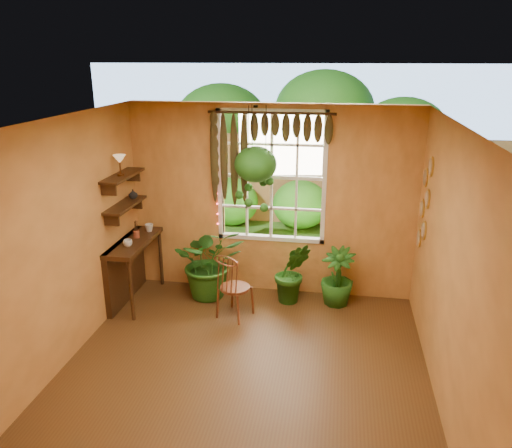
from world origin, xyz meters
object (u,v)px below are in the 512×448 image
(counter_ledge, at_px, (128,263))
(windsor_chair, at_px, (234,296))
(potted_plant_mid, at_px, (292,272))
(potted_plant_left, at_px, (210,261))
(hanging_basket, at_px, (256,168))

(counter_ledge, distance_m, windsor_chair, 1.59)
(windsor_chair, distance_m, potted_plant_mid, 0.91)
(potted_plant_left, height_order, potted_plant_mid, potted_plant_left)
(potted_plant_left, relative_size, potted_plant_mid, 1.20)
(counter_ledge, relative_size, windsor_chair, 1.14)
(windsor_chair, xyz_separation_m, potted_plant_mid, (0.71, 0.56, 0.14))
(counter_ledge, distance_m, potted_plant_left, 1.14)
(potted_plant_mid, height_order, hanging_basket, hanging_basket)
(hanging_basket, bearing_deg, potted_plant_left, -172.55)
(potted_plant_mid, bearing_deg, potted_plant_left, -179.36)
(windsor_chair, bearing_deg, hanging_basket, 97.20)
(counter_ledge, xyz_separation_m, potted_plant_left, (1.10, 0.30, -0.02))
(counter_ledge, height_order, potted_plant_left, potted_plant_left)
(counter_ledge, bearing_deg, potted_plant_mid, 7.77)
(windsor_chair, xyz_separation_m, hanging_basket, (0.18, 0.63, 1.57))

